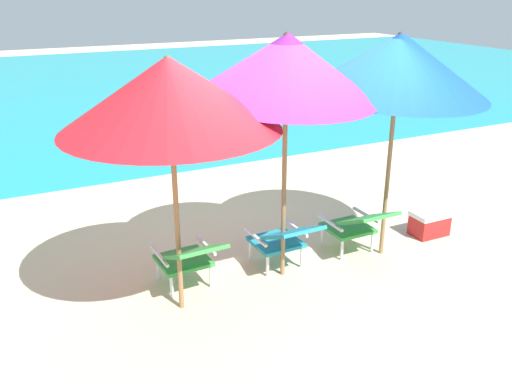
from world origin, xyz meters
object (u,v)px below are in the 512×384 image
object	(u,v)px
lounge_chair_left	(189,257)
lounge_chair_center	(284,238)
lounge_chair_right	(357,224)
beach_umbrella_left	(170,94)
cooler_box	(429,223)
beach_umbrella_right	(398,64)
beach_umbrella_center	(286,66)

from	to	relation	value
lounge_chair_left	lounge_chair_center	distance (m)	1.09
lounge_chair_right	beach_umbrella_left	distance (m)	2.83
lounge_chair_left	beach_umbrella_left	world-z (taller)	beach_umbrella_left
lounge_chair_right	cooler_box	bearing A→B (deg)	1.97
lounge_chair_left	beach_umbrella_right	xyz separation A→B (m)	(2.35, -0.19, 1.83)
lounge_chair_right	beach_umbrella_left	size ratio (longest dim) A/B	0.32
lounge_chair_left	lounge_chair_center	size ratio (longest dim) A/B	1.01
beach_umbrella_center	beach_umbrella_right	distance (m)	1.32
beach_umbrella_center	beach_umbrella_right	xyz separation A→B (m)	(1.31, -0.08, -0.05)
beach_umbrella_right	lounge_chair_right	bearing A→B (deg)	162.10
cooler_box	beach_umbrella_right	bearing A→B (deg)	-170.87
beach_umbrella_left	beach_umbrella_right	size ratio (longest dim) A/B	1.04
lounge_chair_right	cooler_box	distance (m)	1.21
beach_umbrella_left	cooler_box	distance (m)	3.94
lounge_chair_left	beach_umbrella_left	size ratio (longest dim) A/B	0.33
lounge_chair_right	cooler_box	xyz separation A→B (m)	(1.18, 0.04, -0.24)
beach_umbrella_right	lounge_chair_center	bearing A→B (deg)	173.30
lounge_chair_center	beach_umbrella_right	xyz separation A→B (m)	(1.26, -0.15, 1.83)
beach_umbrella_left	cooler_box	size ratio (longest dim) A/B	5.83
lounge_chair_left	beach_umbrella_center	bearing A→B (deg)	-6.42
lounge_chair_center	lounge_chair_right	distance (m)	0.95
beach_umbrella_left	cooler_box	world-z (taller)	beach_umbrella_left
beach_umbrella_left	beach_umbrella_right	xyz separation A→B (m)	(2.53, 0.06, 0.09)
beach_umbrella_left	beach_umbrella_center	world-z (taller)	beach_umbrella_center
lounge_chair_center	beach_umbrella_center	xyz separation A→B (m)	(-0.05, -0.07, 1.88)
lounge_chair_right	beach_umbrella_right	bearing A→B (deg)	-17.90
lounge_chair_left	beach_umbrella_center	world-z (taller)	beach_umbrella_center
lounge_chair_center	beach_umbrella_left	xyz separation A→B (m)	(-1.27, -0.21, 1.74)
lounge_chair_center	cooler_box	xyz separation A→B (m)	(2.13, -0.01, -0.24)
beach_umbrella_left	lounge_chair_left	bearing A→B (deg)	53.92
lounge_chair_right	lounge_chair_left	bearing A→B (deg)	177.38
beach_umbrella_right	beach_umbrella_left	bearing A→B (deg)	-178.60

